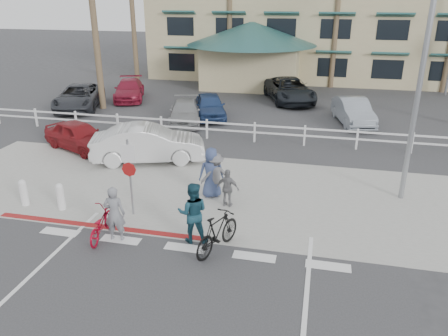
% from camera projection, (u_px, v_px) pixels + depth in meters
% --- Properties ---
extents(ground, '(140.00, 140.00, 0.00)m').
position_uv_depth(ground, '(179.00, 260.00, 11.96)').
color(ground, '#333335').
extents(bike_path, '(12.00, 16.00, 0.01)m').
position_uv_depth(bike_path, '(151.00, 307.00, 10.15)').
color(bike_path, '#333335').
rests_on(bike_path, ground).
extents(sidewalk_plaza, '(22.00, 7.00, 0.01)m').
position_uv_depth(sidewalk_plaza, '(217.00, 192.00, 16.03)').
color(sidewalk_plaza, gray).
rests_on(sidewalk_plaza, ground).
extents(cross_street, '(40.00, 5.00, 0.01)m').
position_uv_depth(cross_street, '(238.00, 155.00, 19.64)').
color(cross_street, '#333335').
rests_on(cross_street, ground).
extents(parking_lot, '(50.00, 16.00, 0.01)m').
position_uv_depth(parking_lot, '(267.00, 106.00, 28.23)').
color(parking_lot, '#333335').
rests_on(parking_lot, ground).
extents(curb_red, '(7.00, 0.25, 0.02)m').
position_uv_depth(curb_red, '(100.00, 226.00, 13.66)').
color(curb_red, maroon).
rests_on(curb_red, ground).
extents(rail_fence, '(29.40, 0.16, 1.00)m').
position_uv_depth(rail_fence, '(257.00, 132.00, 21.16)').
color(rail_fence, silver).
rests_on(rail_fence, ground).
extents(building, '(28.00, 16.00, 11.30)m').
position_uv_depth(building, '(313.00, 7.00, 37.46)').
color(building, '#C4B486').
rests_on(building, ground).
extents(sign_post, '(0.50, 0.10, 2.90)m').
position_uv_depth(sign_post, '(130.00, 174.00, 13.88)').
color(sign_post, gray).
rests_on(sign_post, ground).
extents(bollard_0, '(0.26, 0.26, 0.95)m').
position_uv_depth(bollard_0, '(60.00, 196.00, 14.58)').
color(bollard_0, silver).
rests_on(bollard_0, ground).
extents(bollard_1, '(0.26, 0.26, 0.95)m').
position_uv_depth(bollard_1, '(24.00, 192.00, 14.87)').
color(bollard_1, silver).
rests_on(bollard_1, ground).
extents(streetlight_0, '(0.60, 2.00, 9.00)m').
position_uv_depth(streetlight_0, '(422.00, 70.00, 13.90)').
color(streetlight_0, gray).
rests_on(streetlight_0, ground).
extents(palm_10, '(4.00, 4.00, 12.00)m').
position_uv_depth(palm_10, '(93.00, 7.00, 25.34)').
color(palm_10, '#1C4018').
rests_on(palm_10, ground).
extents(bike_red, '(0.81, 1.78, 0.90)m').
position_uv_depth(bike_red, '(101.00, 224.00, 12.91)').
color(bike_red, maroon).
rests_on(bike_red, ground).
extents(rider_red, '(0.68, 0.51, 1.71)m').
position_uv_depth(rider_red, '(115.00, 214.00, 12.65)').
color(rider_red, slate).
rests_on(rider_red, ground).
extents(bike_black, '(1.23, 1.99, 1.16)m').
position_uv_depth(bike_black, '(217.00, 233.00, 12.19)').
color(bike_black, black).
rests_on(bike_black, ground).
extents(rider_black, '(1.02, 0.86, 1.84)m').
position_uv_depth(rider_black, '(193.00, 213.00, 12.56)').
color(rider_black, '#163D4C').
rests_on(rider_black, ground).
extents(pedestrian_a, '(1.21, 1.00, 1.63)m').
position_uv_depth(pedestrian_a, '(216.00, 175.00, 15.40)').
color(pedestrian_a, '#5C5B5E').
rests_on(pedestrian_a, ground).
extents(pedestrian_child, '(0.83, 0.43, 1.35)m').
position_uv_depth(pedestrian_child, '(228.00, 188.00, 14.72)').
color(pedestrian_child, slate).
rests_on(pedestrian_child, ground).
extents(pedestrian_b, '(1.04, 0.85, 1.82)m').
position_uv_depth(pedestrian_b, '(212.00, 173.00, 15.37)').
color(pedestrian_b, navy).
rests_on(pedestrian_b, ground).
extents(car_white_sedan, '(5.08, 3.11, 1.58)m').
position_uv_depth(car_white_sedan, '(148.00, 144.00, 18.70)').
color(car_white_sedan, silver).
rests_on(car_white_sedan, ground).
extents(car_red_compact, '(4.16, 3.03, 1.32)m').
position_uv_depth(car_red_compact, '(79.00, 136.00, 20.17)').
color(car_red_compact, maroon).
rests_on(car_red_compact, ground).
extents(lot_car_0, '(3.85, 5.73, 1.46)m').
position_uv_depth(lot_car_0, '(79.00, 97.00, 27.33)').
color(lot_car_0, '#2B2E33').
rests_on(lot_car_0, ground).
extents(lot_car_1, '(2.72, 4.46, 1.21)m').
position_uv_depth(lot_car_1, '(185.00, 112.00, 24.38)').
color(lot_car_1, gray).
rests_on(lot_car_1, ground).
extents(lot_car_2, '(2.90, 4.34, 1.37)m').
position_uv_depth(lot_car_2, '(210.00, 106.00, 25.35)').
color(lot_car_2, navy).
rests_on(lot_car_2, ground).
extents(lot_car_3, '(2.43, 4.49, 1.40)m').
position_uv_depth(lot_car_3, '(353.00, 111.00, 24.13)').
color(lot_car_3, gray).
rests_on(lot_car_3, ground).
extents(lot_car_4, '(3.26, 4.88, 1.31)m').
position_uv_depth(lot_car_4, '(129.00, 90.00, 29.65)').
color(lot_car_4, maroon).
rests_on(lot_car_4, ground).
extents(lot_car_5, '(4.28, 6.05, 1.53)m').
position_uv_depth(lot_car_5, '(289.00, 90.00, 29.09)').
color(lot_car_5, black).
rests_on(lot_car_5, ground).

